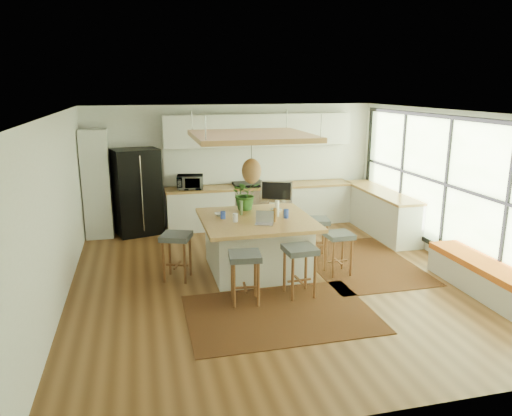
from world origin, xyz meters
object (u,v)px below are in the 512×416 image
object	(u,v)px
stool_right_back	(316,240)
monitor	(276,196)
island_plant	(246,197)
fridge	(137,191)
stool_near_right	(299,273)
stool_right_front	(338,254)
microwave	(190,181)
island	(257,244)
stool_left_side	(177,258)
laptop	(264,217)
stool_near_left	(245,280)

from	to	relation	value
stool_right_back	monitor	size ratio (longest dim) A/B	1.32
island_plant	monitor	bearing A→B (deg)	-15.69
fridge	stool_near_right	size ratio (longest dim) A/B	2.35
stool_right_front	microwave	bearing A→B (deg)	123.74
monitor	island_plant	xyz separation A→B (m)	(-0.53, 0.15, -0.03)
island	stool_left_side	world-z (taller)	island
fridge	microwave	bearing A→B (deg)	-16.68
stool_left_side	laptop	world-z (taller)	laptop
stool_left_side	laptop	size ratio (longest dim) A/B	2.51
laptop	microwave	bearing A→B (deg)	125.94
stool_near_left	stool_near_right	distance (m)	0.86
monitor	laptop	bearing A→B (deg)	-92.57
stool_near_left	microwave	bearing A→B (deg)	95.18
stool_right_back	laptop	xyz separation A→B (m)	(-1.17, -0.73, 0.70)
stool_near_left	stool_right_front	size ratio (longest dim) A/B	1.06
island	stool_right_front	distance (m)	1.39
fridge	stool_right_back	xyz separation A→B (m)	(3.15, -2.38, -0.57)
island	microwave	world-z (taller)	microwave
stool_left_side	island_plant	distance (m)	1.69
stool_near_left	stool_left_side	bearing A→B (deg)	127.67
fridge	stool_near_left	distance (m)	4.24
fridge	monitor	xyz separation A→B (m)	(2.43, -2.23, 0.26)
stool_near_left	laptop	size ratio (longest dim) A/B	2.49
fridge	stool_left_side	bearing A→B (deg)	-93.16
stool_right_front	laptop	size ratio (longest dim) A/B	2.35
stool_near_left	stool_left_side	world-z (taller)	stool_left_side
stool_right_back	laptop	size ratio (longest dim) A/B	2.46
stool_right_back	island_plant	world-z (taller)	island_plant
stool_near_right	stool_left_side	xyz separation A→B (m)	(-1.74, 1.09, 0.00)
stool_left_side	fridge	bearing A→B (deg)	102.01
microwave	island_plant	bearing A→B (deg)	-60.78
monitor	island_plant	size ratio (longest dim) A/B	0.98
island	laptop	bearing A→B (deg)	-86.70
stool_left_side	microwave	distance (m)	2.91
island	stool_right_front	xyz separation A→B (m)	(1.29, -0.50, -0.11)
microwave	stool_near_right	bearing A→B (deg)	-64.15
stool_near_right	microwave	size ratio (longest dim) A/B	1.41
stool_near_right	island_plant	size ratio (longest dim) A/B	1.33
island	island_plant	xyz separation A→B (m)	(-0.05, 0.62, 0.69)
island	monitor	bearing A→B (deg)	44.45
stool_near_right	laptop	distance (m)	1.09
stool_right_front	island_plant	world-z (taller)	island_plant
stool_right_front	fridge	bearing A→B (deg)	135.37
stool_near_left	stool_left_side	xyz separation A→B (m)	(-0.89, 1.15, 0.00)
stool_near_left	microwave	xyz separation A→B (m)	(-0.35, 3.90, 0.76)
stool_near_left	monitor	world-z (taller)	monitor
stool_near_right	laptop	world-z (taller)	laptop
island	stool_right_front	world-z (taller)	island
laptop	island_plant	distance (m)	1.04
fridge	stool_near_left	size ratio (longest dim) A/B	2.38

